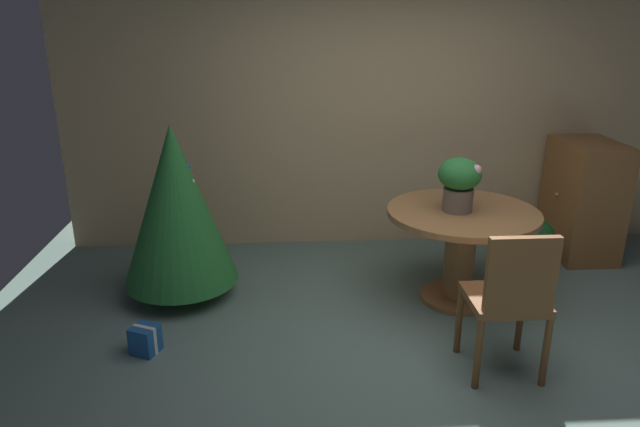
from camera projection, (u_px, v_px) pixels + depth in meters
The scene contains 9 objects.
ground_plane at pixel (429, 361), 3.84m from camera, with size 6.60×6.60×0.00m, color slate.
back_wall_panel at pixel (383, 111), 5.48m from camera, with size 6.00×0.10×2.60m, color tan.
round_dining_table at pixel (461, 238), 4.49m from camera, with size 1.16×1.16×0.76m.
flower_vase at pixel (460, 180), 4.33m from camera, with size 0.32×0.32×0.41m.
wooden_chair_near at pixel (511, 296), 3.51m from camera, with size 0.46×0.44×0.99m.
holiday_tree at pixel (176, 205), 4.49m from camera, with size 0.90×0.90×1.40m.
gift_box_blue at pixel (145, 339), 3.91m from camera, with size 0.22×0.21×0.20m.
wooden_cabinet at pixel (583, 199), 5.37m from camera, with size 0.52×0.74×1.08m.
potted_plant at pixel (536, 242), 5.17m from camera, with size 0.33×0.33×0.45m.
Camera 1 is at (-0.92, -3.25, 2.19)m, focal length 32.61 mm.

